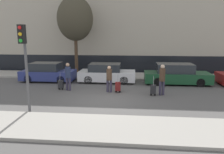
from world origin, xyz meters
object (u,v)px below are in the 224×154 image
(parked_car_0, at_px, (48,73))
(parked_car_1, at_px, (107,73))
(pedestrian_left, at_px, (68,75))
(pedestrian_center, at_px, (109,77))
(traffic_light, at_px, (24,52))
(trolley_right, at_px, (153,89))
(trolley_center, at_px, (118,86))
(bare_tree_near_crossing, at_px, (75,19))
(trolley_left, at_px, (61,84))
(pedestrian_right, at_px, (162,78))
(parked_car_2, at_px, (176,75))
(parked_bicycle, at_px, (101,70))

(parked_car_0, relative_size, parked_car_1, 0.96)
(pedestrian_left, distance_m, pedestrian_center, 2.68)
(parked_car_0, distance_m, traffic_light, 7.44)
(pedestrian_center, xyz_separation_m, trolley_right, (2.65, -0.56, -0.56))
(trolley_center, height_order, bare_tree_near_crossing, bare_tree_near_crossing)
(pedestrian_center, bearing_deg, parked_car_0, -24.68)
(parked_car_1, height_order, traffic_light, traffic_light)
(parked_car_1, xyz_separation_m, trolley_right, (3.17, -3.56, -0.27))
(trolley_left, relative_size, trolley_right, 0.99)
(pedestrian_right, bearing_deg, bare_tree_near_crossing, 119.87)
(pedestrian_right, bearing_deg, parked_car_0, 139.57)
(trolley_left, bearing_deg, parked_car_2, 17.88)
(parked_car_1, xyz_separation_m, pedestrian_right, (3.69, -3.38, 0.39))
(pedestrian_left, bearing_deg, trolley_right, 1.96)
(parked_car_2, xyz_separation_m, pedestrian_left, (-7.26, -2.61, 0.33))
(parked_car_1, relative_size, pedestrian_right, 2.29)
(trolley_center, xyz_separation_m, trolley_right, (2.10, -0.51, -0.01))
(parked_car_1, distance_m, pedestrian_right, 5.02)
(parked_car_1, relative_size, trolley_center, 3.50)
(trolley_left, xyz_separation_m, pedestrian_center, (3.21, -0.31, 0.57))
(trolley_left, bearing_deg, parked_car_1, 45.04)
(traffic_light, bearing_deg, pedestrian_center, 51.26)
(parked_car_0, relative_size, pedestrian_left, 2.26)
(pedestrian_left, bearing_deg, trolley_left, -179.94)
(pedestrian_right, bearing_deg, parked_car_1, 118.32)
(parked_car_0, bearing_deg, parked_car_1, 2.25)
(pedestrian_left, height_order, parked_bicycle, pedestrian_left)
(bare_tree_near_crossing, bearing_deg, parked_car_2, -17.55)
(trolley_right, relative_size, parked_bicycle, 0.67)
(pedestrian_left, xyz_separation_m, trolley_center, (3.22, -0.25, -0.63))
(parked_car_2, relative_size, pedestrian_left, 2.62)
(pedestrian_right, bearing_deg, parked_car_2, 46.86)
(trolley_left, relative_size, pedestrian_center, 0.70)
(trolley_right, bearing_deg, parked_car_0, 156.36)
(parked_car_1, relative_size, pedestrian_left, 2.36)
(pedestrian_center, relative_size, parked_bicycle, 0.94)
(parked_car_2, height_order, pedestrian_left, pedestrian_left)
(pedestrian_right, bearing_deg, traffic_light, -169.36)
(parked_car_1, bearing_deg, trolley_left, -134.96)
(trolley_center, bearing_deg, trolley_right, -13.74)
(trolley_right, bearing_deg, parked_car_1, 131.70)
(pedestrian_left, relative_size, bare_tree_near_crossing, 0.27)
(traffic_light, bearing_deg, trolley_right, 30.70)
(parked_car_1, xyz_separation_m, pedestrian_center, (0.52, -3.00, 0.29))
(parked_car_2, xyz_separation_m, bare_tree_near_crossing, (-8.05, 2.55, 4.15))
(pedestrian_right, height_order, bare_tree_near_crossing, bare_tree_near_crossing)
(parked_car_1, relative_size, bare_tree_near_crossing, 0.64)
(traffic_light, bearing_deg, parked_car_2, 41.27)
(pedestrian_center, bearing_deg, trolley_center, 179.94)
(trolley_right, xyz_separation_m, parked_bicycle, (-3.96, 5.95, 0.11))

